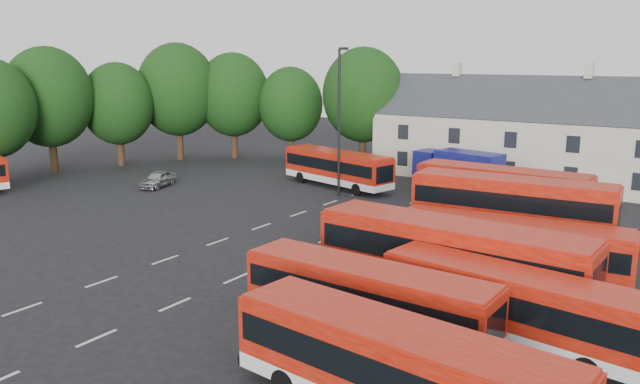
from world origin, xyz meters
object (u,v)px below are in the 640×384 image
Objects in this scene: bus_dd_south at (511,212)px; box_truck at (459,168)px; bus_row_a at (397,365)px; silver_car at (158,179)px; lamppost at (339,119)px.

bus_dd_south reaches higher than box_truck.
bus_dd_south is at bearing 102.76° from bus_row_a.
silver_car is 0.35× the size of lamppost.
silver_car is (-29.80, 2.00, -1.77)m from bus_dd_south.
bus_dd_south is at bearing -47.28° from box_truck.
box_truck is at bearing 15.39° from silver_car.
lamppost reaches higher than box_truck.
box_truck reaches higher than silver_car.
lamppost is (-17.68, 24.86, 4.18)m from bus_row_a.
bus_row_a is 0.96× the size of lamppost.
silver_car is 16.17m from lamppost.
box_truck is (-10.95, 32.18, -0.01)m from bus_row_a.
silver_car is (-31.96, 19.46, -1.15)m from bus_row_a.
box_truck is 24.59m from silver_car.
bus_row_a is 34.00m from box_truck.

